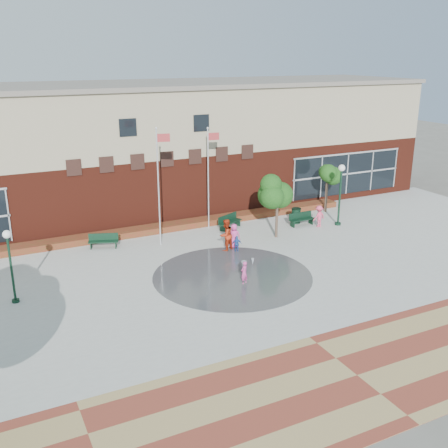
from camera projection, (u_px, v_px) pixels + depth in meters
name	position (u px, v px, depth m)	size (l,w,h in m)	color
ground	(261.00, 299.00, 25.07)	(120.00, 120.00, 0.00)	#666056
plaza_concrete	(224.00, 269.00, 28.48)	(46.00, 18.00, 0.01)	#A8A8A0
paver_band	(357.00, 376.00, 19.11)	(46.00, 6.00, 0.01)	brown
splash_pad	(232.00, 276.00, 27.63)	(8.40, 8.40, 0.01)	#383A3D
library_building	(143.00, 147.00, 38.53)	(44.40, 10.40, 9.20)	#551C11
flower_bed	(174.00, 229.00, 34.96)	(26.00, 1.20, 0.40)	maroon
flagpole_left	(159.00, 181.00, 30.84)	(0.83, 0.25, 7.19)	white
flagpole_right	(209.00, 173.00, 33.95)	(0.83, 0.14, 6.77)	white
lamp_left	(10.00, 258.00, 24.02)	(0.38, 0.38, 3.60)	black
lamp_right	(340.00, 188.00, 34.99)	(0.44, 0.44, 4.20)	black
bench_left	(103.00, 244.00, 31.47)	(1.83, 1.07, 0.89)	black
bench_mid	(230.00, 224.00, 34.98)	(1.94, 1.27, 0.95)	black
bench_right	(302.00, 222.00, 35.59)	(1.81, 0.53, 0.91)	black
trash_can	(296.00, 216.00, 36.02)	(0.66, 0.66, 1.08)	black
tree_mid	(278.00, 191.00, 32.49)	(2.49, 2.49, 4.20)	#402F25
tree_small_right	(327.00, 177.00, 38.00)	(2.10, 2.10, 3.59)	#402F25
water_jet_a	(244.00, 272.00, 28.11)	(0.31, 0.31, 0.60)	white
water_jet_b	(253.00, 265.00, 29.01)	(0.17, 0.17, 0.38)	white
child_splash	(244.00, 273.00, 26.49)	(0.45, 0.30, 1.24)	#C23F85
adult_red	(226.00, 235.00, 30.91)	(0.94, 0.73, 1.94)	#AC2B12
adult_pink	(234.00, 236.00, 31.42)	(0.73, 0.48, 1.50)	#DD4198
child_blue	(237.00, 244.00, 30.83)	(0.58, 0.24, 0.99)	#2554A7
person_bench	(319.00, 216.00, 35.23)	(0.96, 0.55, 1.48)	#EC476E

